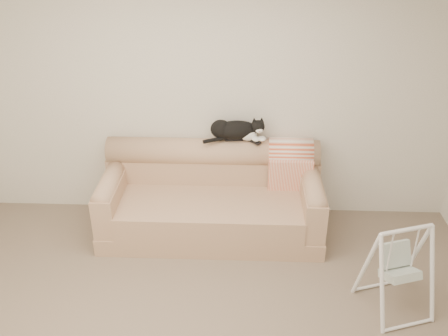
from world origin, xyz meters
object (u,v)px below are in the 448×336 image
remote_a (234,139)px  remote_b (253,141)px  baby_swing (398,268)px  tuxedo_cat (236,130)px  sofa (212,199)px

remote_a → remote_b: (0.20, -0.04, -0.00)m
remote_a → baby_swing: 1.98m
tuxedo_cat → baby_swing: size_ratio=0.78×
tuxedo_cat → remote_a: bearing=155.3°
remote_b → baby_swing: bearing=-47.8°
sofa → tuxedo_cat: 0.74m
sofa → remote_b: 0.72m
tuxedo_cat → baby_swing: 1.99m
remote_b → sofa: bearing=-152.3°
tuxedo_cat → remote_b: bearing=-8.7°
remote_a → remote_b: 0.20m
remote_a → remote_b: remote_a is taller
remote_a → tuxedo_cat: size_ratio=0.29×
sofa → tuxedo_cat: size_ratio=3.50×
remote_b → remote_a: bearing=169.7°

